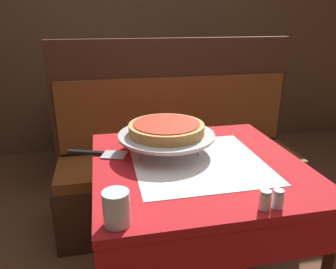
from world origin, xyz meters
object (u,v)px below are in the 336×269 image
object	(u,v)px
pizza_pan_stand	(166,136)
deep_dish_pizza	(166,128)
water_glass_near	(116,208)
pizza_server	(99,153)
dining_table_front	(197,185)
condiment_caddy	(115,77)
salt_shaker	(265,200)
pepper_shaker	(278,199)
booth_bench	(179,170)
dining_table_rear	(110,94)

from	to	relation	value
pizza_pan_stand	deep_dish_pizza	world-z (taller)	deep_dish_pizza
pizza_pan_stand	water_glass_near	distance (m)	0.52
pizza_server	dining_table_front	bearing A→B (deg)	-21.93
pizza_server	deep_dish_pizza	bearing A→B (deg)	-6.25
water_glass_near	condiment_caddy	distance (m)	1.93
pizza_pan_stand	salt_shaker	xyz separation A→B (m)	(0.19, -0.48, -0.04)
condiment_caddy	water_glass_near	bearing A→B (deg)	-93.28
water_glass_near	pizza_server	bearing A→B (deg)	95.08
water_glass_near	pepper_shaker	distance (m)	0.47
booth_bench	pizza_server	bearing A→B (deg)	-129.87
dining_table_front	condiment_caddy	xyz separation A→B (m)	(-0.22, 1.58, 0.16)
condiment_caddy	dining_table_rear	bearing A→B (deg)	147.67
deep_dish_pizza	pizza_server	bearing A→B (deg)	173.75
booth_bench	deep_dish_pizza	bearing A→B (deg)	-108.67
booth_bench	pepper_shaker	bearing A→B (deg)	-88.50
pizza_server	pepper_shaker	distance (m)	0.72
booth_bench	water_glass_near	size ratio (longest dim) A/B	15.37
deep_dish_pizza	salt_shaker	distance (m)	0.52
water_glass_near	pepper_shaker	world-z (taller)	water_glass_near
booth_bench	condiment_caddy	world-z (taller)	booth_bench
pepper_shaker	condiment_caddy	world-z (taller)	condiment_caddy
booth_bench	water_glass_near	world-z (taller)	booth_bench
dining_table_rear	pizza_server	bearing A→B (deg)	-93.95
pepper_shaker	deep_dish_pizza	bearing A→B (deg)	115.95
dining_table_rear	booth_bench	size ratio (longest dim) A/B	0.54
dining_table_front	booth_bench	xyz separation A→B (m)	(0.11, 0.73, -0.30)
water_glass_near	pepper_shaker	size ratio (longest dim) A/B	1.69
condiment_caddy	booth_bench	bearing A→B (deg)	-68.92
booth_bench	pepper_shaker	size ratio (longest dim) A/B	25.99
pizza_server	salt_shaker	distance (m)	0.69
dining_table_rear	deep_dish_pizza	xyz separation A→B (m)	(0.18, -1.49, 0.19)
deep_dish_pizza	water_glass_near	xyz separation A→B (m)	(-0.23, -0.46, -0.05)
pizza_pan_stand	condiment_caddy	size ratio (longest dim) A/B	2.30
pizza_pan_stand	deep_dish_pizza	size ratio (longest dim) A/B	1.29
booth_bench	dining_table_rear	bearing A→B (deg)	113.30
water_glass_near	condiment_caddy	xyz separation A→B (m)	(0.11, 1.92, 0.01)
pizza_server	condiment_caddy	xyz separation A→B (m)	(0.15, 1.43, 0.06)
booth_bench	deep_dish_pizza	size ratio (longest dim) A/B	4.90
salt_shaker	condiment_caddy	world-z (taller)	condiment_caddy
booth_bench	water_glass_near	bearing A→B (deg)	-112.26
dining_table_rear	condiment_caddy	distance (m)	0.16
dining_table_front	deep_dish_pizza	world-z (taller)	deep_dish_pizza
water_glass_near	salt_shaker	size ratio (longest dim) A/B	1.60
pizza_server	condiment_caddy	world-z (taller)	condiment_caddy
pizza_server	dining_table_rear	bearing A→B (deg)	86.05
dining_table_rear	pepper_shaker	world-z (taller)	pepper_shaker
dining_table_rear	water_glass_near	world-z (taller)	water_glass_near
booth_bench	deep_dish_pizza	distance (m)	0.82
deep_dish_pizza	dining_table_rear	bearing A→B (deg)	96.72
water_glass_near	pepper_shaker	bearing A→B (deg)	-2.09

